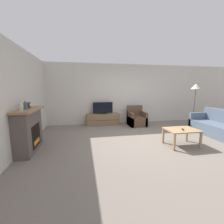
{
  "coord_description": "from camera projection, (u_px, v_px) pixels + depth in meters",
  "views": [
    {
      "loc": [
        -1.82,
        -4.3,
        1.61
      ],
      "look_at": [
        -0.91,
        0.43,
        0.85
      ],
      "focal_mm": 24.0,
      "sensor_mm": 36.0,
      "label": 1
    }
  ],
  "objects": [
    {
      "name": "mantel_vase_left",
      "position": [
        21.0,
        107.0,
        3.36
      ],
      "size": [
        0.09,
        0.09,
        0.2
      ],
      "color": "beige",
      "rests_on": "fireplace"
    },
    {
      "name": "armchair",
      "position": [
        136.0,
        119.0,
        6.56
      ],
      "size": [
        0.7,
        0.76,
        0.85
      ],
      "color": "brown",
      "rests_on": "ground"
    },
    {
      "name": "remote",
      "position": [
        183.0,
        129.0,
        4.14
      ],
      "size": [
        0.1,
        0.15,
        0.02
      ],
      "rotation": [
        0.0,
        0.0,
        -0.43
      ],
      "color": "black",
      "rests_on": "coffee_table"
    },
    {
      "name": "mantel_clock",
      "position": [
        29.0,
        105.0,
        3.86
      ],
      "size": [
        0.08,
        0.11,
        0.15
      ],
      "color": "brown",
      "rests_on": "fireplace"
    },
    {
      "name": "mantel_vase_centre_left",
      "position": [
        26.0,
        105.0,
        3.64
      ],
      "size": [
        0.09,
        0.09,
        0.2
      ],
      "color": "#385670",
      "rests_on": "fireplace"
    },
    {
      "name": "fireplace",
      "position": [
        28.0,
        130.0,
        3.83
      ],
      "size": [
        0.47,
        1.28,
        1.11
      ],
      "color": "#564C47",
      "rests_on": "ground"
    },
    {
      "name": "wall_left",
      "position": [
        20.0,
        98.0,
        3.91
      ],
      "size": [
        0.06,
        12.0,
        2.7
      ],
      "color": "beige",
      "rests_on": "ground"
    },
    {
      "name": "coffee_table",
      "position": [
        182.0,
        131.0,
        4.22
      ],
      "size": [
        0.87,
        0.64,
        0.48
      ],
      "color": "#A37F56",
      "rests_on": "ground"
    },
    {
      "name": "floor_lamp",
      "position": [
        196.0,
        89.0,
        6.21
      ],
      "size": [
        0.4,
        0.4,
        1.8
      ],
      "color": "black",
      "rests_on": "ground"
    },
    {
      "name": "wall_back",
      "position": [
        123.0,
        94.0,
        6.95
      ],
      "size": [
        12.0,
        0.06,
        2.7
      ],
      "color": "beige",
      "rests_on": "ground"
    },
    {
      "name": "tv",
      "position": [
        103.0,
        108.0,
        6.58
      ],
      "size": [
        0.88,
        0.18,
        0.52
      ],
      "color": "black",
      "rests_on": "tv_stand"
    },
    {
      "name": "tv_stand",
      "position": [
        103.0,
        119.0,
        6.66
      ],
      "size": [
        1.43,
        0.44,
        0.5
      ],
      "color": "brown",
      "rests_on": "ground"
    },
    {
      "name": "ground_plane",
      "position": [
        143.0,
        140.0,
        4.76
      ],
      "size": [
        24.0,
        24.0,
        0.0
      ],
      "primitive_type": "plane",
      "color": "slate"
    }
  ]
}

